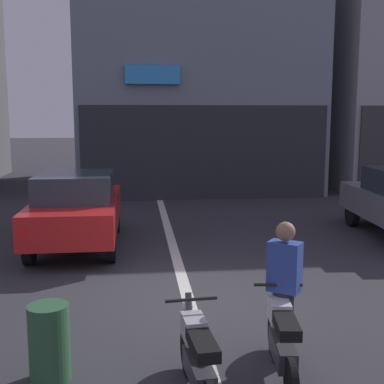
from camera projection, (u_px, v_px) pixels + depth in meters
The scene contains 7 objects.
ground_plane at pixel (188, 300), 7.86m from camera, with size 120.00×120.00×0.00m, color #333338.
lane_centre_line at pixel (166, 221), 13.76m from camera, with size 0.20×18.00×0.01m, color silver.
car_red_crossing_near at pixel (77, 207), 10.90m from camera, with size 1.77×4.10×1.64m.
motorcycle_silver_row_leftmost at pixel (198, 359), 4.99m from camera, with size 0.55×1.67×0.98m.
motorcycle_white_row_left_mid at pixel (282, 339), 5.44m from camera, with size 0.55×1.67×0.98m.
person_by_motorcycles at pixel (284, 291), 5.76m from camera, with size 0.42×0.39×1.67m.
trash_bin at pixel (49, 343), 5.42m from camera, with size 0.44×0.44×0.85m, color #2D5938.
Camera 1 is at (-0.77, -7.48, 2.85)m, focal length 47.03 mm.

